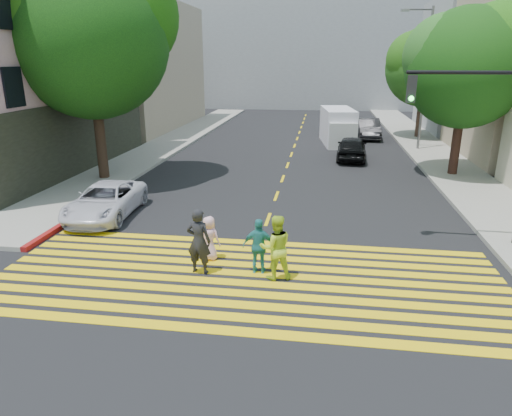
% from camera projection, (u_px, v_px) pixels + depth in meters
% --- Properties ---
extents(ground, '(120.00, 120.00, 0.00)m').
position_uv_depth(ground, '(238.00, 303.00, 10.83)').
color(ground, black).
extents(sidewalk_left, '(3.00, 40.00, 0.15)m').
position_uv_depth(sidewalk_left, '(177.00, 139.00, 32.67)').
color(sidewalk_left, gray).
rests_on(sidewalk_left, ground).
extents(sidewalk_right, '(3.00, 60.00, 0.15)m').
position_uv_depth(sidewalk_right, '(450.00, 169.00, 23.76)').
color(sidewalk_right, gray).
rests_on(sidewalk_right, ground).
extents(curb_red, '(0.20, 8.00, 0.16)m').
position_uv_depth(curb_red, '(89.00, 209.00, 17.40)').
color(curb_red, maroon).
rests_on(curb_red, ground).
extents(crosswalk, '(13.40, 5.30, 0.01)m').
position_uv_depth(crosswalk, '(247.00, 278.00, 12.03)').
color(crosswalk, yellow).
rests_on(crosswalk, ground).
extents(lane_line, '(0.12, 34.40, 0.01)m').
position_uv_depth(lane_line, '(296.00, 142.00, 32.00)').
color(lane_line, yellow).
rests_on(lane_line, ground).
extents(building_left_tan, '(12.00, 16.00, 10.00)m').
position_uv_depth(building_left_tan, '(109.00, 66.00, 37.82)').
color(building_left_tan, tan).
rests_on(building_left_tan, ground).
extents(building_right_grey, '(10.00, 10.00, 10.00)m').
position_uv_depth(building_right_grey, '(496.00, 67.00, 35.46)').
color(building_right_grey, gray).
rests_on(building_right_grey, ground).
extents(backdrop_block, '(30.00, 8.00, 12.00)m').
position_uv_depth(backdrop_block, '(310.00, 55.00, 54.14)').
color(backdrop_block, gray).
rests_on(backdrop_block, ground).
extents(tree_left, '(9.10, 9.10, 9.95)m').
position_uv_depth(tree_left, '(91.00, 31.00, 19.86)').
color(tree_left, '#30201B').
rests_on(tree_left, ground).
extents(tree_right_near, '(7.35, 7.11, 8.00)m').
position_uv_depth(tree_right_near, '(469.00, 62.00, 20.89)').
color(tree_right_near, black).
rests_on(tree_right_near, ground).
extents(tree_right_far, '(6.81, 6.68, 7.83)m').
position_uv_depth(tree_right_far, '(426.00, 63.00, 31.83)').
color(tree_right_far, black).
rests_on(tree_right_far, ground).
extents(pedestrian_man, '(0.71, 0.51, 1.82)m').
position_uv_depth(pedestrian_man, '(199.00, 241.00, 12.09)').
color(pedestrian_man, black).
rests_on(pedestrian_man, ground).
extents(pedestrian_woman, '(1.00, 0.88, 1.74)m').
position_uv_depth(pedestrian_woman, '(276.00, 247.00, 11.79)').
color(pedestrian_woman, '#B5D82E').
rests_on(pedestrian_woman, ground).
extents(pedestrian_child, '(0.71, 0.54, 1.30)m').
position_uv_depth(pedestrian_child, '(209.00, 238.00, 13.00)').
color(pedestrian_child, '#F4B7C9').
rests_on(pedestrian_child, ground).
extents(pedestrian_extra, '(0.90, 0.39, 1.53)m').
position_uv_depth(pedestrian_extra, '(259.00, 246.00, 12.13)').
color(pedestrian_extra, teal).
rests_on(pedestrian_extra, ground).
extents(white_sedan, '(2.22, 4.40, 1.19)m').
position_uv_depth(white_sedan, '(105.00, 201.00, 16.63)').
color(white_sedan, silver).
rests_on(white_sedan, ground).
extents(dark_car_near, '(1.87, 4.14, 1.38)m').
position_uv_depth(dark_car_near, '(352.00, 148.00, 26.13)').
color(dark_car_near, black).
rests_on(dark_car_near, ground).
extents(silver_car, '(2.45, 4.95, 1.38)m').
position_uv_depth(silver_car, '(338.00, 122.00, 36.71)').
color(silver_car, '#A9A9A9').
rests_on(silver_car, ground).
extents(dark_car_parked, '(1.51, 4.31, 1.42)m').
position_uv_depth(dark_car_parked, '(369.00, 129.00, 33.35)').
color(dark_car_parked, black).
rests_on(dark_car_parked, ground).
extents(white_van, '(2.45, 5.18, 2.36)m').
position_uv_depth(white_van, '(338.00, 127.00, 30.96)').
color(white_van, white).
rests_on(white_van, ground).
extents(traffic_signal, '(3.77, 0.32, 5.53)m').
position_uv_depth(traffic_signal, '(497.00, 130.00, 13.06)').
color(traffic_signal, black).
rests_on(traffic_signal, ground).
extents(street_lamp, '(1.92, 0.44, 8.47)m').
position_uv_depth(street_lamp, '(423.00, 71.00, 27.43)').
color(street_lamp, slate).
rests_on(street_lamp, ground).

